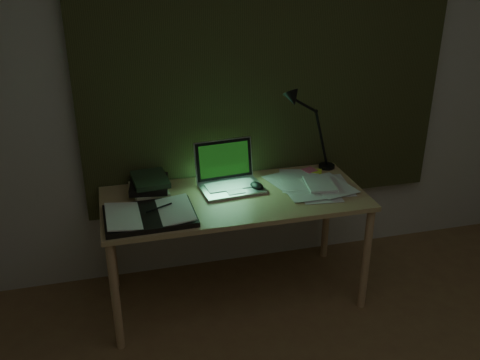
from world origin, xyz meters
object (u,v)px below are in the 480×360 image
at_px(desk, 235,248).
at_px(desk_lamp, 329,127).
at_px(laptop, 232,169).
at_px(book_stack, 149,184).
at_px(open_textbook, 150,215).
at_px(loose_papers, 310,185).

xyz_separation_m(desk, desk_lamp, (0.66, 0.26, 0.60)).
relative_size(laptop, book_stack, 1.57).
bearing_deg(open_textbook, desk_lamp, 17.70).
distance_m(desk, loose_papers, 0.57).
bearing_deg(laptop, loose_papers, -14.68).
bearing_deg(book_stack, laptop, -10.27).
relative_size(book_stack, desk_lamp, 0.47).
height_order(laptop, loose_papers, laptop).
distance_m(laptop, desk_lamp, 0.69).
height_order(open_textbook, loose_papers, open_textbook).
xyz_separation_m(laptop, open_textbook, (-0.49, -0.23, -0.11)).
bearing_deg(book_stack, loose_papers, -9.81).
relative_size(desk, open_textbook, 3.19).
distance_m(open_textbook, desk_lamp, 1.23).
relative_size(loose_papers, desk_lamp, 0.70).
distance_m(book_stack, loose_papers, 0.92).
distance_m(desk, open_textbook, 0.61).
height_order(open_textbook, desk_lamp, desk_lamp).
xyz_separation_m(desk, loose_papers, (0.45, 0.02, 0.34)).
relative_size(book_stack, loose_papers, 0.66).
relative_size(laptop, desk_lamp, 0.73).
relative_size(open_textbook, desk_lamp, 0.86).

